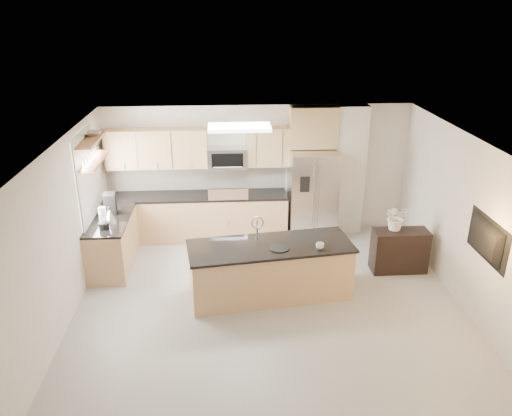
{
  "coord_description": "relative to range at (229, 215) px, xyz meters",
  "views": [
    {
      "loc": [
        -0.63,
        -6.24,
        4.41
      ],
      "look_at": [
        -0.15,
        1.3,
        1.28
      ],
      "focal_mm": 35.0,
      "sensor_mm": 36.0,
      "label": 1
    }
  ],
  "objects": [
    {
      "name": "ceiling",
      "position": [
        0.6,
        -2.92,
        2.13
      ],
      "size": [
        6.0,
        6.5,
        0.02
      ],
      "primitive_type": "cube",
      "color": "white",
      "rests_on": "wall_back"
    },
    {
      "name": "back_counter",
      "position": [
        -0.63,
        0.01,
        -0.0
      ],
      "size": [
        3.55,
        0.66,
        1.44
      ],
      "color": "tan",
      "rests_on": "floor"
    },
    {
      "name": "shelf_upper",
      "position": [
        -2.25,
        -0.97,
        1.85
      ],
      "size": [
        0.3,
        1.2,
        0.04
      ],
      "primitive_type": "cube",
      "color": "#97643C",
      "rests_on": "wall_left"
    },
    {
      "name": "cup",
      "position": [
        1.38,
        -2.39,
        0.47
      ],
      "size": [
        0.17,
        0.17,
        0.1
      ],
      "primitive_type": "imported",
      "rotation": [
        0.0,
        0.0,
        -0.38
      ],
      "color": "silver",
      "rests_on": "island"
    },
    {
      "name": "refrigerator",
      "position": [
        1.66,
        -0.05,
        0.42
      ],
      "size": [
        0.92,
        0.78,
        1.78
      ],
      "color": "#B9B9BC",
      "rests_on": "floor"
    },
    {
      "name": "upper_cabinets",
      "position": [
        -0.7,
        0.16,
        1.35
      ],
      "size": [
        3.5,
        0.33,
        0.75
      ],
      "color": "tan",
      "rests_on": "wall_back"
    },
    {
      "name": "island",
      "position": [
        0.63,
        -2.2,
        -0.02
      ],
      "size": [
        2.68,
        1.27,
        1.32
      ],
      "rotation": [
        0.0,
        0.0,
        0.13
      ],
      "color": "tan",
      "rests_on": "floor"
    },
    {
      "name": "wall_back",
      "position": [
        0.6,
        0.33,
        0.83
      ],
      "size": [
        6.0,
        0.02,
        2.6
      ],
      "primitive_type": "cube",
      "color": "silver",
      "rests_on": "floor"
    },
    {
      "name": "credenza",
      "position": [
        2.97,
        -1.55,
        -0.09
      ],
      "size": [
        0.96,
        0.41,
        0.76
      ],
      "primitive_type": "cube",
      "rotation": [
        0.0,
        0.0,
        0.01
      ],
      "color": "black",
      "rests_on": "floor"
    },
    {
      "name": "microwave",
      "position": [
        0.0,
        0.12,
        1.16
      ],
      "size": [
        0.76,
        0.4,
        0.4
      ],
      "color": "#B9B9BC",
      "rests_on": "upper_cabinets"
    },
    {
      "name": "bowl",
      "position": [
        -2.25,
        -0.84,
        1.91
      ],
      "size": [
        0.46,
        0.46,
        0.09
      ],
      "primitive_type": "imported",
      "rotation": [
        0.0,
        0.0,
        0.23
      ],
      "color": "#B9B9BC",
      "rests_on": "shelf_upper"
    },
    {
      "name": "platter",
      "position": [
        0.76,
        -2.33,
        0.43
      ],
      "size": [
        0.38,
        0.38,
        0.02
      ],
      "primitive_type": "cylinder",
      "rotation": [
        0.0,
        0.0,
        0.21
      ],
      "color": "black",
      "rests_on": "island"
    },
    {
      "name": "kettle",
      "position": [
        -2.03,
        -1.22,
        0.57
      ],
      "size": [
        0.23,
        0.23,
        0.28
      ],
      "color": "#B9B9BC",
      "rests_on": "left_counter"
    },
    {
      "name": "partition_column",
      "position": [
        2.42,
        0.18,
        0.83
      ],
      "size": [
        0.6,
        0.3,
        2.6
      ],
      "primitive_type": "cube",
      "color": "beige",
      "rests_on": "floor"
    },
    {
      "name": "wall_right",
      "position": [
        3.6,
        -2.92,
        0.83
      ],
      "size": [
        0.02,
        6.5,
        2.6
      ],
      "primitive_type": "cube",
      "color": "silver",
      "rests_on": "floor"
    },
    {
      "name": "range",
      "position": [
        0.0,
        0.0,
        0.0
      ],
      "size": [
        0.76,
        0.64,
        1.14
      ],
      "color": "black",
      "rests_on": "floor"
    },
    {
      "name": "ceiling_fixture",
      "position": [
        0.2,
        -1.32,
        2.09
      ],
      "size": [
        1.0,
        0.5,
        0.06
      ],
      "primitive_type": "cube",
      "color": "white",
      "rests_on": "ceiling"
    },
    {
      "name": "blender",
      "position": [
        -2.07,
        -1.49,
        0.62
      ],
      "size": [
        0.17,
        0.17,
        0.39
      ],
      "color": "black",
      "rests_on": "left_counter"
    },
    {
      "name": "wall_left",
      "position": [
        -2.4,
        -2.92,
        0.83
      ],
      "size": [
        0.02,
        6.5,
        2.6
      ],
      "primitive_type": "cube",
      "color": "silver",
      "rests_on": "floor"
    },
    {
      "name": "window",
      "position": [
        -2.38,
        -1.07,
        1.18
      ],
      "size": [
        0.04,
        1.15,
        1.65
      ],
      "color": "white",
      "rests_on": "wall_left"
    },
    {
      "name": "coffee_maker",
      "position": [
        -2.09,
        -0.84,
        0.63
      ],
      "size": [
        0.23,
        0.27,
        0.38
      ],
      "color": "black",
      "rests_on": "left_counter"
    },
    {
      "name": "left_counter",
      "position": [
        -2.07,
        -1.07,
        -0.01
      ],
      "size": [
        0.66,
        1.5,
        0.92
      ],
      "color": "tan",
      "rests_on": "floor"
    },
    {
      "name": "television",
      "position": [
        3.51,
        -3.12,
        0.88
      ],
      "size": [
        0.14,
        1.08,
        0.62
      ],
      "primitive_type": "imported",
      "rotation": [
        0.0,
        0.0,
        1.57
      ],
      "color": "black",
      "rests_on": "wall_right"
    },
    {
      "name": "flower_vase",
      "position": [
        2.88,
        -1.48,
        0.64
      ],
      "size": [
        0.65,
        0.57,
        0.69
      ],
      "primitive_type": "imported",
      "rotation": [
        0.0,
        0.0,
        0.04
      ],
      "color": "white",
      "rests_on": "credenza"
    },
    {
      "name": "floor",
      "position": [
        0.6,
        -2.92,
        -0.47
      ],
      "size": [
        6.5,
        6.5,
        0.0
      ],
      "primitive_type": "plane",
      "color": "#A7A69F",
      "rests_on": "ground"
    },
    {
      "name": "shelf_lower",
      "position": [
        -2.25,
        -0.97,
        1.48
      ],
      "size": [
        0.3,
        1.2,
        0.04
      ],
      "primitive_type": "cube",
      "color": "#97643C",
      "rests_on": "wall_left"
    }
  ]
}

